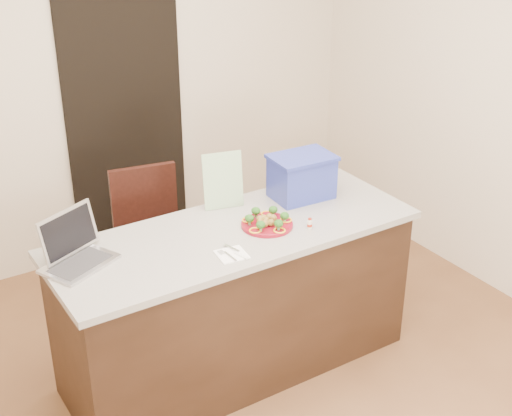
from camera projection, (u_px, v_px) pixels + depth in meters
ground at (259, 387)px, 4.13m from camera, size 4.00×4.00×0.00m
room_shell at (260, 122)px, 3.41m from camera, size 4.00×4.00×4.00m
doorway at (126, 124)px, 5.24m from camera, size 0.90×0.02×2.00m
island at (236, 300)px, 4.11m from camera, size 2.06×0.76×0.92m
plate at (267, 224)px, 3.95m from camera, size 0.29×0.29×0.02m
meatballs at (266, 220)px, 3.94m from camera, size 0.12×0.12×0.04m
broccoli at (267, 217)px, 3.93m from camera, size 0.23×0.25×0.04m
pepper_rings at (267, 223)px, 3.95m from camera, size 0.28×0.28×0.01m
napkin at (232, 255)px, 3.66m from camera, size 0.17×0.17×0.01m
fork at (228, 254)px, 3.66m from camera, size 0.03×0.14×0.00m
knife at (238, 253)px, 3.66m from camera, size 0.04×0.19×0.01m
yogurt_bottle at (310, 224)px, 3.92m from camera, size 0.03×0.03×0.06m
laptop at (74, 249)px, 3.59m from camera, size 0.42×0.41×0.25m
leaflet at (223, 181)px, 4.10m from camera, size 0.24×0.10×0.33m
blue_box at (302, 176)px, 4.24m from camera, size 0.38×0.29×0.27m
chair at (153, 232)px, 4.67m from camera, size 0.50×0.51×0.98m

